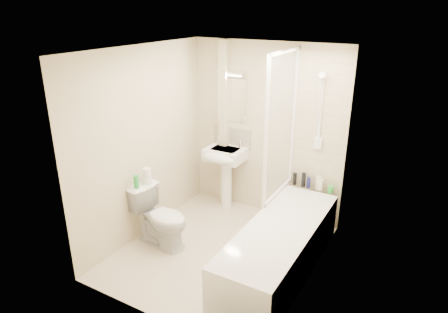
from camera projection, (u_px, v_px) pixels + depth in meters
The scene contains 25 objects.
floor at pixel (220, 252), 4.87m from camera, with size 2.50×2.50×0.00m, color beige.
wall_back at pixel (266, 131), 5.45m from camera, with size 2.20×0.02×2.40m, color beige.
wall_left at pixel (143, 144), 4.95m from camera, with size 0.02×2.50×2.40m, color beige.
wall_right at pixel (316, 181), 3.93m from camera, with size 0.02×2.50×2.40m, color beige.
ceiling at pixel (219, 50), 4.01m from camera, with size 2.20×2.50×0.02m, color white.
tile_back at pixel (321, 123), 5.01m from camera, with size 0.70×0.01×1.75m, color beige.
tile_right at pixel (317, 158), 3.89m from camera, with size 0.01×2.10×1.75m, color beige.
pipe_boxing at pixel (224, 126), 5.69m from camera, with size 0.12×0.12×2.40m, color beige.
splashback at pixel (232, 137), 5.75m from camera, with size 0.60×0.01×0.30m, color beige.
mirror at pixel (232, 100), 5.55m from camera, with size 0.46×0.01×0.60m, color white.
strip_light at pixel (232, 73), 5.40m from camera, with size 0.42×0.07×0.07m, color silver.
bathtub at pixel (279, 247), 4.45m from camera, with size 0.70×2.10×0.55m.
shower_screen at pixel (281, 126), 4.81m from camera, with size 0.04×0.92×1.80m.
shower_fixture at pixel (320, 115), 4.94m from camera, with size 0.10×0.16×0.99m.
pedestal_sink at pixel (224, 161), 5.67m from camera, with size 0.54×0.49×1.04m.
bottle_black_a at pixel (295, 179), 5.36m from camera, with size 0.05×0.05×0.17m, color black.
bottle_black_b at pixel (304, 180), 5.29m from camera, with size 0.05×0.05×0.19m, color black.
bottle_blue at pixel (309, 183), 5.27m from camera, with size 0.05×0.05×0.14m, color navy.
bottle_cream at pixel (318, 183), 5.20m from camera, with size 0.06×0.06×0.19m, color beige.
bottle_white_b at pixel (321, 185), 5.19m from camera, with size 0.06×0.06×0.16m, color white.
bottle_green at pixel (331, 189), 5.14m from camera, with size 0.07×0.07×0.09m, color green.
toilet at pixel (161, 217), 4.91m from camera, with size 0.78×0.49×0.75m, color white.
toilet_roll_lower at pixel (147, 180), 4.93m from camera, with size 0.12×0.12×0.09m, color white.
toilet_roll_upper at pixel (147, 172), 4.89m from camera, with size 0.10×0.10×0.10m, color white.
green_bottle at pixel (136, 182), 4.79m from camera, with size 0.06×0.06×0.16m, color green.
Camera 1 is at (2.10, -3.56, 2.83)m, focal length 32.00 mm.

